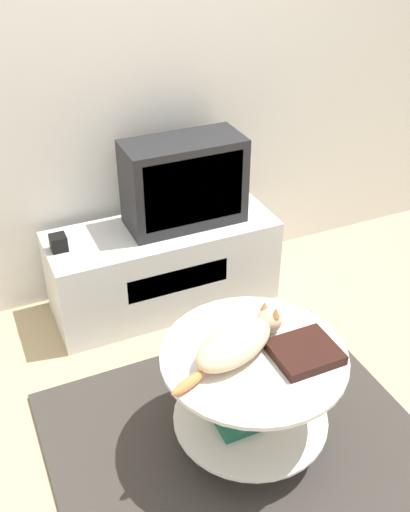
{
  "coord_description": "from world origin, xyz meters",
  "views": [
    {
      "loc": [
        -0.83,
        -1.51,
        2.1
      ],
      "look_at": [
        0.09,
        0.56,
        0.62
      ],
      "focal_mm": 42.0,
      "sensor_mm": 36.0,
      "label": 1
    }
  ],
  "objects_px": {
    "tv": "(184,182)",
    "dvd_box": "(305,352)",
    "speaker": "(58,243)",
    "cat": "(238,342)"
  },
  "relations": [
    {
      "from": "speaker",
      "to": "cat",
      "type": "xyz_separation_m",
      "value": [
        0.46,
        -1.07,
        0.05
      ]
    },
    {
      "from": "tv",
      "to": "cat",
      "type": "distance_m",
      "value": 1.11
    },
    {
      "from": "dvd_box",
      "to": "cat",
      "type": "xyz_separation_m",
      "value": [
        -0.23,
        0.12,
        0.04
      ]
    },
    {
      "from": "speaker",
      "to": "cat",
      "type": "height_order",
      "value": "cat"
    },
    {
      "from": "tv",
      "to": "dvd_box",
      "type": "height_order",
      "value": "tv"
    },
    {
      "from": "tv",
      "to": "speaker",
      "type": "bearing_deg",
      "value": -179.33
    },
    {
      "from": "tv",
      "to": "dvd_box",
      "type": "distance_m",
      "value": 1.21
    },
    {
      "from": "dvd_box",
      "to": "cat",
      "type": "relative_size",
      "value": 0.44
    },
    {
      "from": "dvd_box",
      "to": "speaker",
      "type": "bearing_deg",
      "value": 119.9
    },
    {
      "from": "tv",
      "to": "speaker",
      "type": "distance_m",
      "value": 0.71
    }
  ]
}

